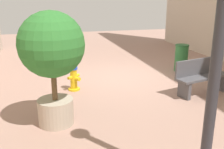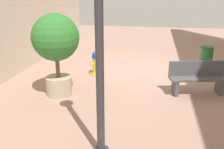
{
  "view_description": "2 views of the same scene",
  "coord_description": "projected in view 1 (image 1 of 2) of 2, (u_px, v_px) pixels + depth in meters",
  "views": [
    {
      "loc": [
        2.54,
        7.8,
        2.56
      ],
      "look_at": [
        0.88,
        1.66,
        0.65
      ],
      "focal_mm": 41.81,
      "sensor_mm": 36.0,
      "label": 1
    },
    {
      "loc": [
        -0.31,
        9.03,
        2.9
      ],
      "look_at": [
        0.89,
        2.3,
        0.56
      ],
      "focal_mm": 39.89,
      "sensor_mm": 36.0,
      "label": 2
    }
  ],
  "objects": [
    {
      "name": "planter_tree",
      "position": [
        52.0,
        53.0,
        5.04
      ],
      "size": [
        1.3,
        1.3,
        2.32
      ],
      "color": "tan",
      "rests_on": "ground_plane"
    },
    {
      "name": "ground_plane",
      "position": [
        125.0,
        77.0,
        8.58
      ],
      "size": [
        23.4,
        23.4,
        0.0
      ],
      "primitive_type": "plane",
      "color": "#9E7A6B"
    },
    {
      "name": "trash_bin",
      "position": [
        181.0,
        58.0,
        9.18
      ],
      "size": [
        0.47,
        0.47,
        0.95
      ],
      "color": "#266633",
      "rests_on": "ground_plane"
    },
    {
      "name": "fire_hydrant",
      "position": [
        74.0,
        76.0,
        7.3
      ],
      "size": [
        0.38,
        0.38,
        0.84
      ],
      "color": "gold",
      "rests_on": "ground_plane"
    },
    {
      "name": "bench_near",
      "position": [
        202.0,
        76.0,
        7.05
      ],
      "size": [
        1.71,
        0.81,
        0.95
      ],
      "color": "#4C4C51",
      "rests_on": "ground_plane"
    }
  ]
}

